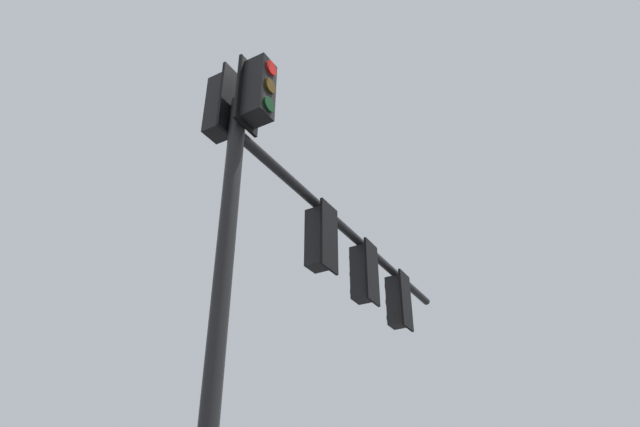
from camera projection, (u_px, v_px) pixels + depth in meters
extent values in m
cylinder|color=black|center=(216.00, 353.00, 5.53)|extent=(0.20, 0.20, 6.44)
cylinder|color=black|center=(355.00, 239.00, 9.25)|extent=(3.25, 5.51, 0.14)
cube|color=black|center=(221.00, 107.00, 7.33)|extent=(0.41, 0.41, 0.90)
cube|color=black|center=(232.00, 102.00, 7.26)|extent=(0.25, 0.40, 1.04)
cylinder|color=red|center=(213.00, 94.00, 7.56)|extent=(0.13, 0.19, 0.20)
cylinder|color=#3C2703|center=(211.00, 111.00, 7.40)|extent=(0.13, 0.19, 0.20)
cylinder|color=black|center=(209.00, 129.00, 7.25)|extent=(0.13, 0.19, 0.20)
cube|color=black|center=(259.00, 90.00, 7.07)|extent=(0.41, 0.41, 0.90)
cube|color=black|center=(248.00, 95.00, 7.14)|extent=(0.25, 0.40, 1.04)
cylinder|color=red|center=(271.00, 68.00, 7.15)|extent=(0.13, 0.19, 0.20)
cylinder|color=#3C2703|center=(270.00, 86.00, 7.00)|extent=(0.13, 0.19, 0.20)
cylinder|color=black|center=(269.00, 104.00, 6.85)|extent=(0.13, 0.19, 0.20)
cube|color=black|center=(319.00, 239.00, 8.10)|extent=(0.41, 0.41, 0.90)
cube|color=black|center=(329.00, 236.00, 8.02)|extent=(0.26, 0.40, 1.04)
cylinder|color=red|center=(309.00, 224.00, 8.32)|extent=(0.13, 0.19, 0.20)
cylinder|color=#3C2703|center=(309.00, 242.00, 8.17)|extent=(0.13, 0.19, 0.20)
cylinder|color=black|center=(309.00, 261.00, 8.02)|extent=(0.13, 0.19, 0.20)
cube|color=black|center=(362.00, 274.00, 9.11)|extent=(0.41, 0.41, 0.90)
cube|color=black|center=(372.00, 272.00, 9.04)|extent=(0.25, 0.40, 1.04)
cylinder|color=red|center=(352.00, 259.00, 9.34)|extent=(0.12, 0.19, 0.20)
cylinder|color=#3C2703|center=(353.00, 276.00, 9.18)|extent=(0.12, 0.19, 0.20)
cylinder|color=black|center=(354.00, 293.00, 9.03)|extent=(0.12, 0.19, 0.20)
cube|color=black|center=(397.00, 302.00, 10.13)|extent=(0.41, 0.41, 0.90)
cube|color=black|center=(406.00, 300.00, 10.05)|extent=(0.25, 0.40, 1.04)
cylinder|color=red|center=(387.00, 288.00, 10.35)|extent=(0.12, 0.19, 0.20)
cylinder|color=#3C2703|center=(388.00, 304.00, 10.20)|extent=(0.12, 0.19, 0.20)
cylinder|color=black|center=(390.00, 320.00, 10.04)|extent=(0.12, 0.19, 0.20)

